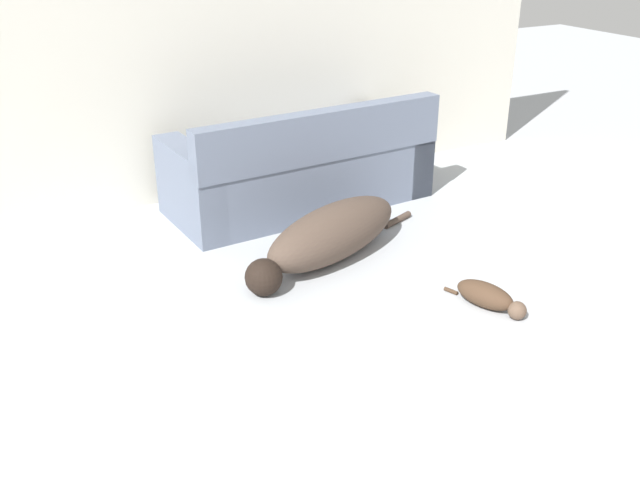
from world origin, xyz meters
TOP-DOWN VIEW (x-y plane):
  - wall_back at (0.00, 4.51)m, footprint 7.39×0.06m
  - couch at (1.15, 3.92)m, footprint 2.01×0.95m
  - dog at (0.89, 3.00)m, footprint 1.58×0.79m
  - cat at (1.39, 2.02)m, footprint 0.26×0.52m

SIDE VIEW (x-z plane):
  - cat at x=1.39m, z-range 0.00..0.14m
  - dog at x=0.89m, z-range 0.00..0.35m
  - couch at x=1.15m, z-range -0.13..0.68m
  - wall_back at x=0.00m, z-range 0.00..2.62m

